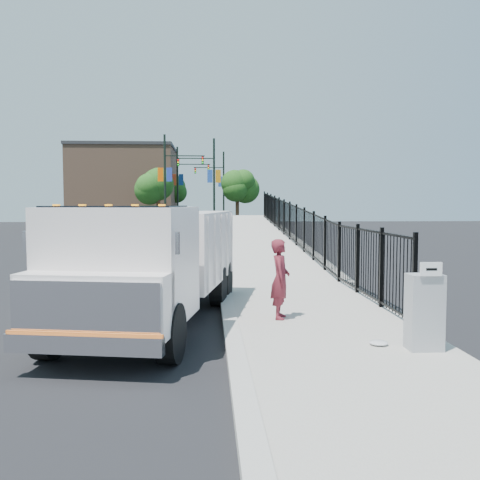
{
  "coord_description": "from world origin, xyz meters",
  "views": [
    {
      "loc": [
        -0.43,
        -12.04,
        2.54
      ],
      "look_at": [
        0.4,
        2.0,
        1.55
      ],
      "focal_mm": 40.0,
      "sensor_mm": 36.0,
      "label": 1
    }
  ],
  "objects": [
    {
      "name": "light_pole_0",
      "position": [
        -3.62,
        31.46,
        4.36
      ],
      "size": [
        3.77,
        0.22,
        8.0
      ],
      "color": "black",
      "rests_on": "ground"
    },
    {
      "name": "truck",
      "position": [
        -1.59,
        -1.05,
        1.41
      ],
      "size": [
        3.59,
        7.62,
        2.51
      ],
      "rotation": [
        0.0,
        0.0,
        -0.18
      ],
      "color": "black",
      "rests_on": "ground"
    },
    {
      "name": "light_pole_1",
      "position": [
        -0.25,
        33.88,
        4.36
      ],
      "size": [
        3.78,
        0.22,
        8.0
      ],
      "color": "black",
      "rests_on": "ground"
    },
    {
      "name": "debris",
      "position": [
        2.45,
        -3.27,
        0.16
      ],
      "size": [
        0.32,
        0.32,
        0.08
      ],
      "primitive_type": "ellipsoid",
      "color": "silver",
      "rests_on": "sidewalk"
    },
    {
      "name": "tree_2",
      "position": [
        -4.25,
        46.37,
        3.95
      ],
      "size": [
        2.69,
        2.69,
        5.35
      ],
      "color": "#382314",
      "rests_on": "ground"
    },
    {
      "name": "ramp",
      "position": [
        2.12,
        16.0,
        0.0
      ],
      "size": [
        3.95,
        24.06,
        3.19
      ],
      "primitive_type": "cube",
      "rotation": [
        0.06,
        0.0,
        0.0
      ],
      "color": "#9E998E",
      "rests_on": "ground"
    },
    {
      "name": "iron_fence",
      "position": [
        3.55,
        12.0,
        0.9
      ],
      "size": [
        0.1,
        28.0,
        1.8
      ],
      "primitive_type": "cube",
      "color": "black",
      "rests_on": "ground"
    },
    {
      "name": "light_pole_2",
      "position": [
        -3.16,
        40.96,
        4.36
      ],
      "size": [
        3.78,
        0.22,
        8.0
      ],
      "color": "black",
      "rests_on": "ground"
    },
    {
      "name": "curb",
      "position": [
        0.0,
        -2.0,
        0.08
      ],
      "size": [
        0.3,
        12.0,
        0.16
      ],
      "primitive_type": "cube",
      "color": "#ADAAA3",
      "rests_on": "ground"
    },
    {
      "name": "utility_cabinet",
      "position": [
        3.1,
        -3.58,
        0.75
      ],
      "size": [
        0.55,
        0.4,
        1.25
      ],
      "primitive_type": "cube",
      "color": "gray",
      "rests_on": "sidewalk"
    },
    {
      "name": "tree_0",
      "position": [
        -4.81,
        35.08,
        3.96
      ],
      "size": [
        2.93,
        2.93,
        5.47
      ],
      "color": "#382314",
      "rests_on": "ground"
    },
    {
      "name": "arrow_sign",
      "position": [
        3.1,
        -3.8,
        1.48
      ],
      "size": [
        0.35,
        0.04,
        0.22
      ],
      "primitive_type": "cube",
      "color": "white",
      "rests_on": "utility_cabinet"
    },
    {
      "name": "tree_1",
      "position": [
        2.27,
        38.16,
        3.94
      ],
      "size": [
        2.49,
        2.49,
        5.24
      ],
      "color": "#382314",
      "rests_on": "ground"
    },
    {
      "name": "light_pole_3",
      "position": [
        0.9,
        45.66,
        4.36
      ],
      "size": [
        3.78,
        0.22,
        8.0
      ],
      "color": "black",
      "rests_on": "ground"
    },
    {
      "name": "building",
      "position": [
        -9.0,
        44.0,
        4.0
      ],
      "size": [
        10.0,
        10.0,
        8.0
      ],
      "primitive_type": "cube",
      "color": "#8C664C",
      "rests_on": "ground"
    },
    {
      "name": "worker",
      "position": [
        1.05,
        -1.09,
        0.95
      ],
      "size": [
        0.49,
        0.66,
        1.66
      ],
      "primitive_type": "imported",
      "rotation": [
        0.0,
        0.0,
        1.4
      ],
      "color": "maroon",
      "rests_on": "sidewalk"
    },
    {
      "name": "sidewalk",
      "position": [
        1.93,
        -2.0,
        0.06
      ],
      "size": [
        3.55,
        12.0,
        0.12
      ],
      "primitive_type": "cube",
      "color": "#9E998E",
      "rests_on": "ground"
    },
    {
      "name": "ground",
      "position": [
        0.0,
        0.0,
        0.0
      ],
      "size": [
        120.0,
        120.0,
        0.0
      ],
      "primitive_type": "plane",
      "color": "black",
      "rests_on": "ground"
    }
  ]
}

